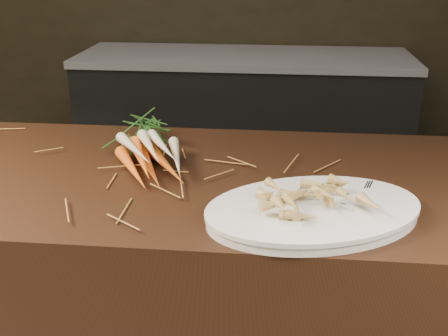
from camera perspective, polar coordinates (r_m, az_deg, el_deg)
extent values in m
cube|color=black|center=(1.61, -14.10, -15.12)|extent=(2.40, 0.70, 0.90)
cube|color=black|center=(3.24, 2.00, 3.84)|extent=(1.80, 0.60, 0.80)
cube|color=#99999E|center=(3.14, 2.10, 11.14)|extent=(1.82, 0.62, 0.04)
cone|color=#EC4C03|center=(1.32, -9.29, -0.10)|extent=(0.14, 0.23, 0.03)
cone|color=#EC4C03|center=(1.32, -7.60, 0.11)|extent=(0.13, 0.24, 0.03)
cone|color=#EC4C03|center=(1.33, -5.92, 0.31)|extent=(0.15, 0.23, 0.03)
cone|color=#EC4C03|center=(1.30, -8.41, 0.91)|extent=(0.12, 0.24, 0.03)
cone|color=beige|center=(1.31, -9.09, 1.89)|extent=(0.14, 0.21, 0.04)
cone|color=beige|center=(1.31, -7.51, 2.07)|extent=(0.11, 0.22, 0.04)
cone|color=beige|center=(1.32, -6.27, 2.21)|extent=(0.12, 0.22, 0.04)
cone|color=beige|center=(1.31, -4.85, 1.06)|extent=(0.08, 0.23, 0.03)
ellipsoid|color=#26621F|center=(1.51, -9.24, 3.95)|extent=(0.22, 0.26, 0.08)
cube|color=silver|center=(1.16, 16.38, -3.34)|extent=(0.06, 0.16, 0.00)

